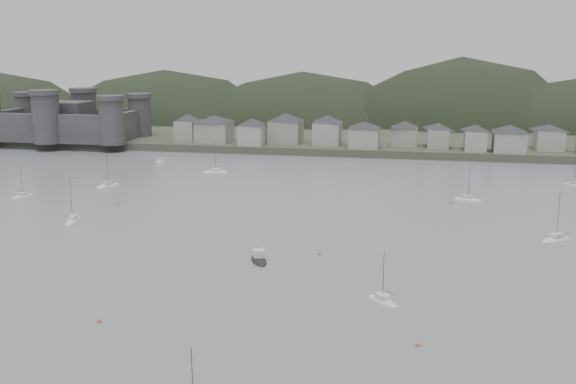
# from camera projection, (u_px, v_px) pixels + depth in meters

# --- Properties ---
(ground) EXTENTS (900.00, 900.00, 0.00)m
(ground) POSITION_uv_depth(u_px,v_px,m) (186.00, 336.00, 98.34)
(ground) COLOR slate
(ground) RESTS_ON ground
(far_shore_land) EXTENTS (900.00, 250.00, 3.00)m
(far_shore_land) POSITION_uv_depth(u_px,v_px,m) (365.00, 121.00, 380.71)
(far_shore_land) COLOR #383D2D
(far_shore_land) RESTS_ON ground
(forested_ridge) EXTENTS (851.55, 103.94, 102.57)m
(forested_ridge) POSITION_uv_depth(u_px,v_px,m) (369.00, 150.00, 357.91)
(forested_ridge) COLOR black
(forested_ridge) RESTS_ON ground
(castle) EXTENTS (66.00, 43.00, 20.00)m
(castle) POSITION_uv_depth(u_px,v_px,m) (66.00, 120.00, 291.78)
(castle) COLOR #353538
(castle) RESTS_ON far_shore_land
(waterfront_town) EXTENTS (451.48, 28.46, 12.92)m
(waterfront_town) POSITION_uv_depth(u_px,v_px,m) (470.00, 134.00, 262.34)
(waterfront_town) COLOR gray
(waterfront_town) RESTS_ON far_shore_land
(sailboat_lead) EXTENTS (8.39, 7.40, 11.66)m
(sailboat_lead) POSITION_uv_depth(u_px,v_px,m) (556.00, 240.00, 147.58)
(sailboat_lead) COLOR silver
(sailboat_lead) RESTS_ON ground
(moored_fleet) EXTENTS (258.14, 173.22, 12.88)m
(moored_fleet) POSITION_uv_depth(u_px,v_px,m) (174.00, 224.00, 160.88)
(moored_fleet) COLOR silver
(moored_fleet) RESTS_ON ground
(motor_launch_far) EXTENTS (5.89, 8.40, 3.89)m
(motor_launch_far) POSITION_uv_depth(u_px,v_px,m) (259.00, 260.00, 133.28)
(motor_launch_far) COLOR black
(motor_launch_far) RESTS_ON ground
(mooring_buoys) EXTENTS (119.36, 107.56, 0.70)m
(mooring_buoys) POSITION_uv_depth(u_px,v_px,m) (233.00, 233.00, 153.31)
(mooring_buoys) COLOR #BB5A3E
(mooring_buoys) RESTS_ON ground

